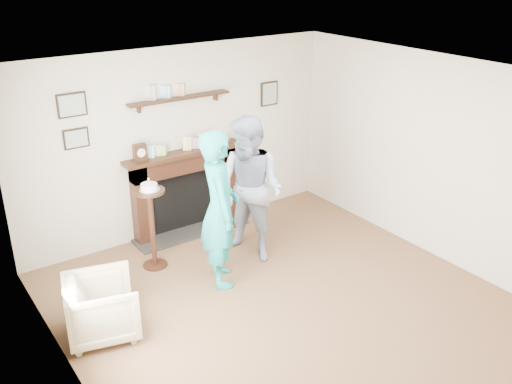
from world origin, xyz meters
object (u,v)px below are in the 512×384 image
Objects in this scene: armchair at (105,333)px; woman at (222,280)px; man at (250,256)px; pedestal_table at (151,213)px.

armchair is 0.38× the size of woman.
woman reaches higher than man.
woman is (1.51, 0.19, 0.00)m from armchair.
man is 0.99× the size of woman.
woman is 1.58× the size of pedestal_table.
man reaches higher than armchair.
pedestal_table is (-1.10, 0.47, 0.71)m from man.
pedestal_table is at bearing -136.09° from man.
man is 0.66m from woman.
woman is (-0.60, -0.27, 0.00)m from man.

